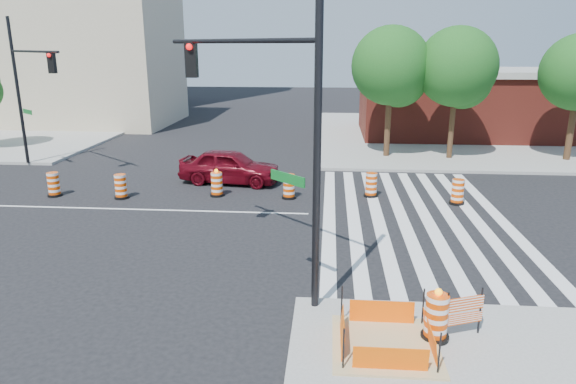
{
  "coord_description": "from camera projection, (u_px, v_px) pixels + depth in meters",
  "views": [
    {
      "loc": [
        7.74,
        -18.54,
        6.22
      ],
      "look_at": [
        6.38,
        -1.9,
        1.4
      ],
      "focal_mm": 32.0,
      "sensor_mm": 36.0,
      "label": 1
    }
  ],
  "objects": [
    {
      "name": "median_drum_7",
      "position": [
        458.0,
        193.0,
        20.62
      ],
      "size": [
        0.6,
        0.6,
        1.02
      ],
      "color": "black",
      "rests_on": "ground"
    },
    {
      "name": "excavation_pit",
      "position": [
        385.0,
        343.0,
        10.7
      ],
      "size": [
        2.2,
        2.2,
        0.9
      ],
      "color": "tan",
      "rests_on": "ground"
    },
    {
      "name": "tree_north_d",
      "position": [
        457.0,
        71.0,
        27.29
      ],
      "size": [
        4.23,
        4.23,
        7.19
      ],
      "color": "#382314",
      "rests_on": "ground"
    },
    {
      "name": "lane_centerline",
      "position": [
        130.0,
        209.0,
        20.09
      ],
      "size": [
        14.0,
        0.12,
        0.01
      ],
      "primitive_type": "cube",
      "color": "silver",
      "rests_on": "ground"
    },
    {
      "name": "crosswalk_east",
      "position": [
        413.0,
        216.0,
        19.23
      ],
      "size": [
        6.75,
        13.5,
        0.01
      ],
      "color": "silver",
      "rests_on": "ground"
    },
    {
      "name": "median_drum_4",
      "position": [
        217.0,
        185.0,
        21.73
      ],
      "size": [
        0.6,
        0.6,
        1.18
      ],
      "color": "black",
      "rests_on": "ground"
    },
    {
      "name": "median_drum_5",
      "position": [
        289.0,
        187.0,
        21.4
      ],
      "size": [
        0.6,
        0.6,
        1.02
      ],
      "color": "black",
      "rests_on": "ground"
    },
    {
      "name": "beige_midrise",
      "position": [
        82.0,
        60.0,
        40.71
      ],
      "size": [
        14.0,
        10.0,
        10.0
      ],
      "primitive_type": "cube",
      "color": "#B8AC8C",
      "rests_on": "ground"
    },
    {
      "name": "barricade",
      "position": [
        464.0,
        311.0,
        10.93
      ],
      "size": [
        0.88,
        0.37,
        1.09
      ],
      "rotation": [
        0.0,
        0.0,
        0.37
      ],
      "color": "#DB4304",
      "rests_on": "ground"
    },
    {
      "name": "pit_drum",
      "position": [
        436.0,
        318.0,
        10.85
      ],
      "size": [
        0.6,
        0.6,
        1.18
      ],
      "color": "black",
      "rests_on": "ground"
    },
    {
      "name": "signal_pole_se",
      "position": [
        269.0,
        103.0,
        12.29
      ],
      "size": [
        4.45,
        4.22,
        7.93
      ],
      "rotation": [
        0.0,
        0.0,
        2.38
      ],
      "color": "black",
      "rests_on": "ground"
    },
    {
      "name": "median_drum_3",
      "position": [
        121.0,
        187.0,
        21.4
      ],
      "size": [
        0.6,
        0.6,
        1.02
      ],
      "color": "black",
      "rests_on": "ground"
    },
    {
      "name": "median_drum_6",
      "position": [
        371.0,
        186.0,
        21.64
      ],
      "size": [
        0.6,
        0.6,
        1.02
      ],
      "color": "black",
      "rests_on": "ground"
    },
    {
      "name": "red_coupe",
      "position": [
        230.0,
        166.0,
        23.72
      ],
      "size": [
        4.84,
        2.45,
        1.58
      ],
      "primitive_type": "imported",
      "rotation": [
        0.0,
        0.0,
        1.44
      ],
      "color": "#590712",
      "rests_on": "ground"
    },
    {
      "name": "ground",
      "position": [
        130.0,
        209.0,
        20.09
      ],
      "size": [
        120.0,
        120.0,
        0.0
      ],
      "primitive_type": "plane",
      "color": "black",
      "rests_on": "ground"
    },
    {
      "name": "median_drum_2",
      "position": [
        54.0,
        185.0,
        21.71
      ],
      "size": [
        0.6,
        0.6,
        1.02
      ],
      "color": "black",
      "rests_on": "ground"
    },
    {
      "name": "sidewalk_ne",
      "position": [
        476.0,
        136.0,
        35.89
      ],
      "size": [
        22.0,
        22.0,
        0.15
      ],
      "primitive_type": "cube",
      "color": "gray",
      "rests_on": "ground"
    },
    {
      "name": "tree_north_c",
      "position": [
        391.0,
        70.0,
        27.81
      ],
      "size": [
        4.26,
        4.26,
        7.25
      ],
      "color": "#382314",
      "rests_on": "ground"
    },
    {
      "name": "signal_pole_nw",
      "position": [
        28.0,
        80.0,
        25.11
      ],
      "size": [
        4.42,
        3.66,
        7.42
      ],
      "rotation": [
        0.0,
        0.0,
        -0.69
      ],
      "color": "black",
      "rests_on": "ground"
    },
    {
      "name": "brick_storefront",
      "position": [
        480.0,
        103.0,
        35.27
      ],
      "size": [
        16.5,
        8.5,
        4.6
      ],
      "color": "maroon",
      "rests_on": "ground"
    }
  ]
}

